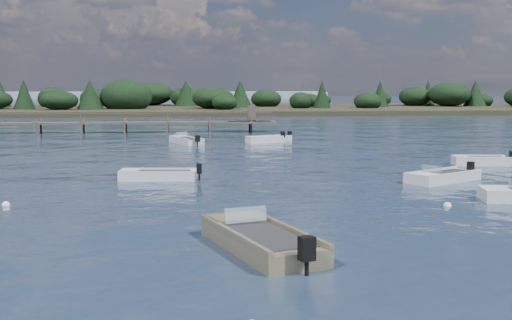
{
  "coord_description": "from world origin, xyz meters",
  "views": [
    {
      "loc": [
        -2.6,
        -18.14,
        4.76
      ],
      "look_at": [
        0.82,
        14.0,
        1.0
      ],
      "focal_mm": 45.0,
      "sensor_mm": 36.0,
      "label": 1
    }
  ],
  "objects": [
    {
      "name": "ground",
      "position": [
        0.0,
        60.0,
        0.0
      ],
      "size": [
        400.0,
        400.0,
        0.0
      ],
      "primitive_type": "plane",
      "color": "#162234",
      "rests_on": "ground"
    },
    {
      "name": "dinghy_mid_grey",
      "position": [
        -4.15,
        14.43,
        0.14
      ],
      "size": [
        4.2,
        1.8,
        1.05
      ],
      "color": "silver",
      "rests_on": "ground"
    },
    {
      "name": "tender_far_white",
      "position": [
        3.77,
        34.85,
        0.16
      ],
      "size": [
        3.45,
        2.12,
        1.16
      ],
      "color": "silver",
      "rests_on": "ground"
    },
    {
      "name": "dinghy_extra_b",
      "position": [
        -2.75,
        34.77,
        0.15
      ],
      "size": [
        2.93,
        4.67,
        1.15
      ],
      "color": "silver",
      "rests_on": "ground"
    },
    {
      "name": "tender_far_grey_b",
      "position": [
        4.83,
        35.85,
        0.15
      ],
      "size": [
        3.01,
        2.35,
        1.06
      ],
      "color": "silver",
      "rests_on": "ground"
    },
    {
      "name": "dinghy_near_olive",
      "position": [
        -0.53,
        0.01,
        0.18
      ],
      "size": [
        3.36,
        5.6,
        1.34
      ],
      "color": "#736A4C",
      "rests_on": "ground"
    },
    {
      "name": "dinghy_mid_white_b",
      "position": [
        10.02,
        12.31,
        0.15
      ],
      "size": [
        4.38,
        3.49,
        1.12
      ],
      "color": "silver",
      "rests_on": "ground"
    },
    {
      "name": "dinghy_extra_a",
      "position": [
        14.95,
        18.57,
        0.15
      ],
      "size": [
        3.68,
        1.91,
        1.1
      ],
      "color": "silver",
      "rests_on": "ground"
    },
    {
      "name": "buoy_b",
      "position": [
        7.63,
        5.99,
        0.0
      ],
      "size": [
        0.32,
        0.32,
        0.32
      ],
      "primitive_type": "sphere",
      "color": "white",
      "rests_on": "ground"
    },
    {
      "name": "buoy_c",
      "position": [
        -9.89,
        8.03,
        0.0
      ],
      "size": [
        0.32,
        0.32,
        0.32
      ],
      "primitive_type": "sphere",
      "color": "white",
      "rests_on": "ground"
    },
    {
      "name": "far_headland",
      "position": [
        25.0,
        100.0,
        1.96
      ],
      "size": [
        190.0,
        40.0,
        5.8
      ],
      "color": "black",
      "rests_on": "ground"
    }
  ]
}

